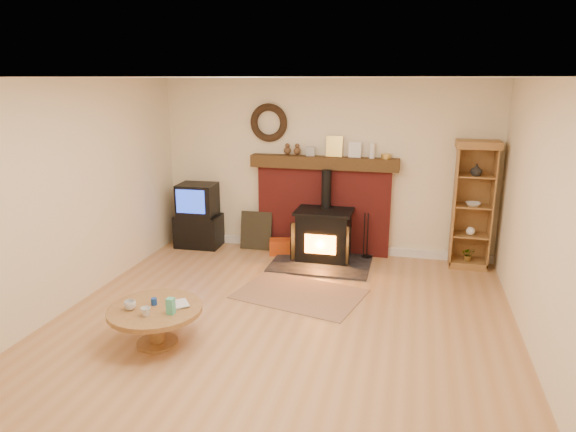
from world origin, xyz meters
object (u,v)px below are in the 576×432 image
(wood_stove, at_px, (323,236))
(tv_unit, at_px, (198,217))
(curio_cabinet, at_px, (472,205))
(coffee_table, at_px, (155,314))

(wood_stove, relative_size, tv_unit, 1.39)
(wood_stove, bearing_deg, tv_unit, 174.59)
(wood_stove, relative_size, curio_cabinet, 0.78)
(wood_stove, bearing_deg, coffee_table, -112.73)
(curio_cabinet, xyz_separation_m, coffee_table, (-3.22, -3.11, -0.57))
(wood_stove, xyz_separation_m, curio_cabinet, (2.04, 0.28, 0.53))
(coffee_table, bearing_deg, tv_unit, 105.74)
(wood_stove, xyz_separation_m, tv_unit, (-2.04, 0.19, 0.11))
(curio_cabinet, bearing_deg, wood_stove, -172.26)
(curio_cabinet, bearing_deg, coffee_table, -136.04)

